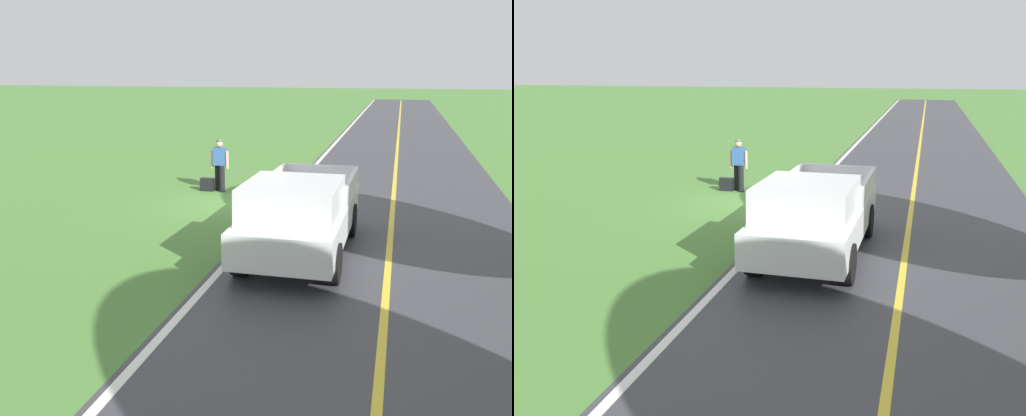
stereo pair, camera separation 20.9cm
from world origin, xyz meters
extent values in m
plane|color=#4C7F38|center=(0.00, 0.00, 0.00)|extent=(200.00, 200.00, 0.00)
cube|color=#3D3D42|center=(-4.23, 0.00, 0.00)|extent=(6.96, 120.00, 0.00)
cube|color=silver|center=(-0.92, 0.00, 0.01)|extent=(0.16, 117.60, 0.00)
cube|color=gold|center=(-4.23, 0.00, 0.01)|extent=(0.14, 117.60, 0.00)
cylinder|color=black|center=(1.30, -1.31, 0.44)|extent=(0.18, 0.18, 0.88)
cylinder|color=black|center=(1.52, -1.54, 0.44)|extent=(0.18, 0.18, 0.88)
cube|color=#335999|center=(1.41, -1.42, 1.17)|extent=(0.41, 0.27, 0.58)
sphere|color=tan|center=(1.41, -1.42, 1.57)|extent=(0.23, 0.23, 0.23)
sphere|color=#4C564C|center=(1.41, -1.42, 1.65)|extent=(0.20, 0.20, 0.20)
cube|color=#234C2D|center=(1.42, -1.62, 1.20)|extent=(0.33, 0.21, 0.44)
cylinder|color=tan|center=(1.15, -1.41, 1.06)|extent=(0.10, 0.10, 0.58)
cylinder|color=tan|center=(1.67, -1.39, 1.06)|extent=(0.10, 0.10, 0.58)
cube|color=black|center=(1.83, -1.36, 0.22)|extent=(0.47, 0.22, 0.43)
cube|color=silver|center=(-2.32, 4.31, 0.75)|extent=(2.05, 5.42, 0.70)
cube|color=silver|center=(-2.31, 5.49, 1.46)|extent=(1.86, 2.18, 0.72)
cube|color=black|center=(-2.31, 5.49, 1.53)|extent=(1.69, 1.31, 0.43)
cube|color=silver|center=(-3.27, 3.23, 1.33)|extent=(0.13, 3.02, 0.45)
cube|color=silver|center=(-1.39, 3.22, 1.33)|extent=(0.13, 3.02, 0.45)
cube|color=silver|center=(-2.34, 1.71, 1.33)|extent=(1.84, 0.12, 0.45)
cylinder|color=black|center=(-3.20, 6.06, 0.40)|extent=(0.31, 0.80, 0.80)
cylinder|color=black|center=(-1.40, 6.05, 0.40)|extent=(0.31, 0.80, 0.80)
cylinder|color=black|center=(-3.23, 2.76, 0.40)|extent=(0.31, 0.80, 0.80)
cylinder|color=black|center=(-1.43, 2.75, 0.40)|extent=(0.31, 0.80, 0.80)
camera|label=1|loc=(-4.30, 16.37, 4.01)|focal=40.12mm
camera|label=2|loc=(-4.50, 16.32, 4.01)|focal=40.12mm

